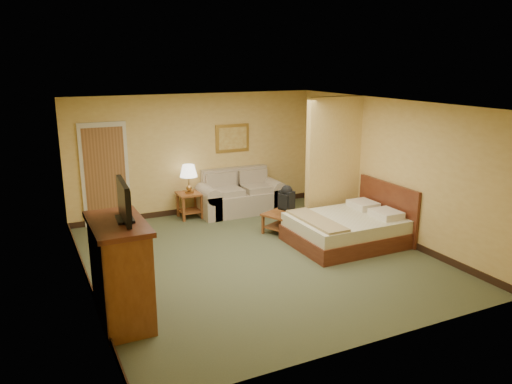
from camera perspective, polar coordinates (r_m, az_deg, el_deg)
floor at (r=8.61m, az=0.05°, el=-7.50°), size 6.00×6.00×0.00m
ceiling at (r=8.00m, az=0.06°, el=10.02°), size 6.00×6.00×0.00m
back_wall at (r=10.92m, az=-6.84°, el=4.31°), size 5.50×0.02×2.60m
left_wall at (r=7.47m, az=-19.30°, el=-1.31°), size 0.02×6.00×2.60m
right_wall at (r=9.70m, az=14.86°, el=2.59°), size 0.02×6.00×2.60m
partition at (r=10.05m, az=8.83°, el=3.33°), size 1.20×0.15×2.60m
door at (r=10.49m, az=-16.85°, el=1.85°), size 0.94×0.16×2.10m
baseboard at (r=11.20m, az=-6.64°, el=-1.95°), size 5.50×0.02×0.12m
loveseat at (r=11.06m, az=-1.81°, el=-0.73°), size 1.87×0.87×0.95m
side_table at (r=10.72m, az=-7.60°, el=-1.06°), size 0.50×0.50×0.55m
table_lamp at (r=10.56m, az=-7.72°, el=2.33°), size 0.37×0.37×0.61m
coffee_table at (r=9.71m, az=3.02°, el=-3.10°), size 0.83×0.83×0.40m
wall_picture at (r=11.15m, az=-2.70°, el=6.17°), size 0.79×0.04×0.62m
dresser at (r=6.62m, az=-15.22°, el=-8.73°), size 0.66×1.26×1.34m
tv at (r=6.34m, az=-14.88°, el=-1.12°), size 0.23×0.81×0.50m
bed at (r=9.32m, az=10.48°, el=-4.10°), size 1.95×1.63×1.05m
backpack at (r=9.45m, az=3.52°, el=-0.56°), size 0.27×0.33×0.48m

